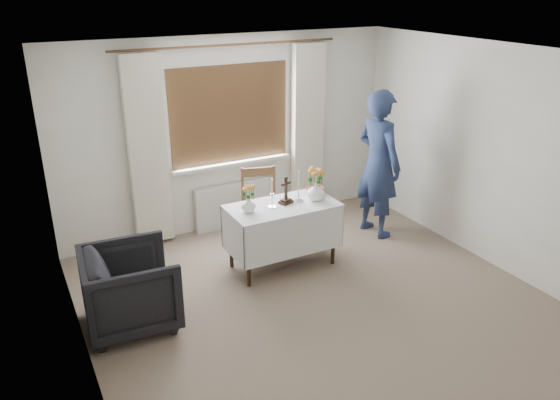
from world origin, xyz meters
The scene contains 12 objects.
ground centered at (0.00, 0.00, 0.00)m, with size 5.00×5.00×0.00m, color #83705B.
altar_table centered at (0.05, 1.14, 0.38)m, with size 1.24×0.64×0.76m, color white.
wooden_chair centered at (0.04, 1.66, 0.50)m, with size 0.46×0.46×1.00m, color #523C1C, non-canonical shape.
armchair centered at (-1.77, 0.79, 0.39)m, with size 0.83×0.86×0.78m, color black.
person centered at (1.54, 1.38, 0.94)m, with size 0.69×0.45×1.89m, color navy.
radiator centered at (0.00, 2.42, 0.30)m, with size 1.10×0.10×0.60m, color silver.
wooden_cross centered at (0.11, 1.18, 0.92)m, with size 0.15×0.11×0.32m, color black, non-canonical shape.
candlestick_left centered at (-0.08, 1.14, 0.93)m, with size 0.10×0.10×0.34m, color silver, non-canonical shape.
candlestick_right centered at (0.26, 1.15, 0.94)m, with size 0.10×0.10×0.37m, color silver, non-canonical shape.
flower_vase_left centered at (-0.37, 1.15, 0.85)m, with size 0.16×0.16×0.17m, color white.
flower_vase_right centered at (0.45, 1.10, 0.87)m, with size 0.20×0.20×0.21m, color white.
wicker_basket centered at (0.55, 1.27, 0.80)m, with size 0.21×0.21×0.08m, color brown.
Camera 1 is at (-2.60, -3.82, 3.12)m, focal length 35.00 mm.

